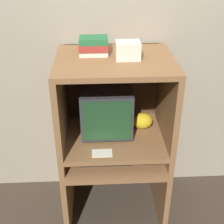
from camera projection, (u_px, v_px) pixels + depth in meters
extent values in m
cube|color=gray|center=(112.00, 51.00, 2.46)|extent=(6.00, 0.06, 2.60)
cube|color=brown|center=(68.00, 181.00, 2.59)|extent=(0.04, 0.65, 0.63)
cube|color=brown|center=(159.00, 178.00, 2.62)|extent=(0.04, 0.65, 0.63)
cube|color=brown|center=(115.00, 161.00, 2.34)|extent=(0.72, 0.45, 0.04)
cube|color=brown|center=(65.00, 143.00, 2.40)|extent=(0.04, 0.65, 0.14)
cube|color=brown|center=(163.00, 140.00, 2.43)|extent=(0.04, 0.65, 0.14)
cube|color=brown|center=(114.00, 136.00, 2.39)|extent=(0.72, 0.65, 0.04)
cube|color=brown|center=(61.00, 100.00, 2.22)|extent=(0.04, 0.65, 0.61)
cube|color=brown|center=(167.00, 98.00, 2.25)|extent=(0.04, 0.65, 0.61)
cube|color=brown|center=(115.00, 61.00, 2.09)|extent=(0.72, 0.65, 0.04)
cube|color=#48321E|center=(112.00, 81.00, 2.51)|extent=(0.72, 0.01, 0.61)
cylinder|color=#333338|center=(106.00, 128.00, 2.44)|extent=(0.21, 0.21, 0.02)
cube|color=#333338|center=(106.00, 107.00, 2.35)|extent=(0.38, 0.40, 0.35)
cube|color=#1E4223|center=(107.00, 121.00, 2.18)|extent=(0.34, 0.01, 0.31)
cube|color=black|center=(105.00, 159.00, 2.32)|extent=(0.39, 0.16, 0.02)
cube|color=#333335|center=(105.00, 157.00, 2.32)|extent=(0.36, 0.12, 0.01)
ellipsoid|color=black|center=(139.00, 158.00, 2.32)|extent=(0.07, 0.05, 0.03)
ellipsoid|color=gold|center=(142.00, 121.00, 2.43)|extent=(0.16, 0.12, 0.13)
cube|color=beige|center=(94.00, 52.00, 2.13)|extent=(0.19, 0.13, 0.04)
cube|color=maroon|center=(93.00, 46.00, 2.12)|extent=(0.20, 0.15, 0.04)
cube|color=#236638|center=(94.00, 40.00, 2.10)|extent=(0.19, 0.14, 0.04)
cube|color=beige|center=(102.00, 153.00, 2.17)|extent=(0.14, 0.09, 0.00)
cube|color=beige|center=(128.00, 50.00, 2.05)|extent=(0.16, 0.14, 0.11)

